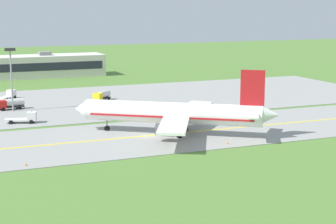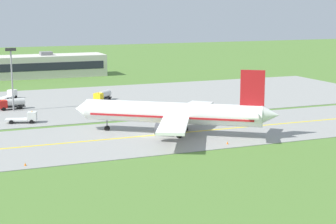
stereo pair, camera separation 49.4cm
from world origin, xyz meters
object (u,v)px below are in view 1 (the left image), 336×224
service_truck_catering (102,95)px  service_truck_pushback (11,103)px  service_truck_baggage (9,95)px  service_truck_fuel (26,118)px  apron_light_mast (11,72)px  airplane_lead (175,113)px

service_truck_catering → service_truck_pushback: same height
service_truck_baggage → service_truck_catering: size_ratio=1.11×
service_truck_baggage → service_truck_fuel: size_ratio=0.94×
service_truck_pushback → apron_light_mast: apron_light_mast is taller
airplane_lead → apron_light_mast: size_ratio=2.34×
airplane_lead → apron_light_mast: bearing=124.9°
service_truck_fuel → apron_light_mast: (-0.75, 14.87, 8.14)m
service_truck_catering → apron_light_mast: (-23.03, -6.07, 7.79)m
service_truck_fuel → service_truck_catering: 30.58m
service_truck_fuel → apron_light_mast: size_ratio=0.46×
service_truck_catering → service_truck_pushback: 23.43m
service_truck_baggage → service_truck_fuel: same height
airplane_lead → apron_light_mast: (-25.33, 36.25, 5.19)m
service_truck_pushback → apron_light_mast: 8.15m
airplane_lead → service_truck_pushback: airplane_lead is taller
service_truck_fuel → service_truck_pushback: bearing=92.9°
service_truck_baggage → apron_light_mast: 19.83m
airplane_lead → service_truck_fuel: size_ratio=5.12×
service_truck_baggage → service_truck_pushback: (-1.41, -15.66, 0.35)m
airplane_lead → service_truck_baggage: 59.44m
airplane_lead → service_truck_pushback: bearing=123.4°
airplane_lead → service_truck_catering: bearing=93.1°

